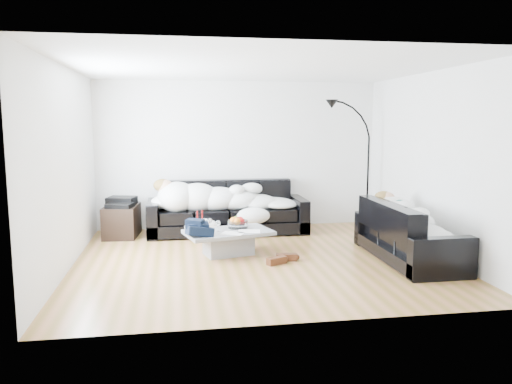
{
  "coord_description": "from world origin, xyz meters",
  "views": [
    {
      "loc": [
        -1.11,
        -6.62,
        1.88
      ],
      "look_at": [
        0.0,
        0.3,
        0.9
      ],
      "focal_mm": 35.0,
      "sensor_mm": 36.0,
      "label": 1
    }
  ],
  "objects": [
    {
      "name": "wall_right",
      "position": [
        2.5,
        0.0,
        1.3
      ],
      "size": [
        0.02,
        4.5,
        2.6
      ],
      "primitive_type": "cube",
      "color": "silver",
      "rests_on": "ground"
    },
    {
      "name": "candle_right",
      "position": [
        -0.75,
        0.58,
        0.48
      ],
      "size": [
        0.05,
        0.05,
        0.26
      ],
      "primitive_type": "cylinder",
      "rotation": [
        0.0,
        0.0,
        0.08
      ],
      "color": "maroon",
      "rests_on": "coffee_table"
    },
    {
      "name": "sleeper_right",
      "position": [
        2.02,
        -0.35,
        0.63
      ],
      "size": [
        0.71,
        1.68,
        0.41
      ],
      "primitive_type": null,
      "rotation": [
        0.0,
        0.0,
        1.57
      ],
      "color": "white",
      "rests_on": "sofa_right"
    },
    {
      "name": "candle_left",
      "position": [
        -0.82,
        0.54,
        0.48
      ],
      "size": [
        0.05,
        0.05,
        0.26
      ],
      "primitive_type": "cylinder",
      "rotation": [
        0.0,
        0.0,
        0.09
      ],
      "color": "maroon",
      "rests_on": "coffee_table"
    },
    {
      "name": "av_cabinet",
      "position": [
        -2.02,
        1.75,
        0.26
      ],
      "size": [
        0.59,
        0.8,
        0.52
      ],
      "primitive_type": "cube",
      "rotation": [
        0.0,
        0.0,
        -0.1
      ],
      "color": "black",
      "rests_on": "ground"
    },
    {
      "name": "ceiling",
      "position": [
        0.0,
        0.0,
        2.6
      ],
      "size": [
        5.0,
        5.0,
        0.0
      ],
      "primitive_type": "plane",
      "color": "white",
      "rests_on": "ground"
    },
    {
      "name": "newspaper_a",
      "position": [
        -0.11,
        0.21,
        0.36
      ],
      "size": [
        0.35,
        0.29,
        0.01
      ],
      "primitive_type": "cube",
      "rotation": [
        0.0,
        0.0,
        -0.17
      ],
      "color": "silver",
      "rests_on": "coffee_table"
    },
    {
      "name": "sleeper_back",
      "position": [
        -0.26,
        1.69,
        0.65
      ],
      "size": [
        2.27,
        0.78,
        0.45
      ],
      "primitive_type": null,
      "color": "white",
      "rests_on": "sofa_back"
    },
    {
      "name": "wall_left",
      "position": [
        -2.5,
        0.0,
        1.3
      ],
      "size": [
        0.02,
        4.5,
        2.6
      ],
      "primitive_type": "cube",
      "color": "silver",
      "rests_on": "ground"
    },
    {
      "name": "wine_glass_b",
      "position": [
        -0.68,
        0.34,
        0.43
      ],
      "size": [
        0.08,
        0.08,
        0.17
      ],
      "primitive_type": "cylinder",
      "rotation": [
        0.0,
        0.0,
        -0.16
      ],
      "color": "white",
      "rests_on": "coffee_table"
    },
    {
      "name": "fruit_bowl",
      "position": [
        -0.24,
        0.48,
        0.44
      ],
      "size": [
        0.35,
        0.35,
        0.18
      ],
      "primitive_type": "cylinder",
      "rotation": [
        0.0,
        0.0,
        0.21
      ],
      "color": "white",
      "rests_on": "coffee_table"
    },
    {
      "name": "sofa_right",
      "position": [
        2.02,
        -0.35,
        0.4
      ],
      "size": [
        0.84,
        1.96,
        0.79
      ],
      "primitive_type": "cube",
      "rotation": [
        0.0,
        0.0,
        1.57
      ],
      "color": "black",
      "rests_on": "ground"
    },
    {
      "name": "sofa_back",
      "position": [
        -0.26,
        1.74,
        0.44
      ],
      "size": [
        2.68,
        0.93,
        0.88
      ],
      "primitive_type": "cube",
      "color": "black",
      "rests_on": "ground"
    },
    {
      "name": "shoes",
      "position": [
        0.27,
        -0.21,
        0.05
      ],
      "size": [
        0.55,
        0.46,
        0.11
      ],
      "primitive_type": null,
      "rotation": [
        0.0,
        0.0,
        0.26
      ],
      "color": "#472311",
      "rests_on": "ground"
    },
    {
      "name": "newspaper_b",
      "position": [
        -0.36,
        0.12,
        0.36
      ],
      "size": [
        0.36,
        0.32,
        0.01
      ],
      "primitive_type": "cube",
      "rotation": [
        0.0,
        0.0,
        -0.45
      ],
      "color": "silver",
      "rests_on": "coffee_table"
    },
    {
      "name": "wall_back",
      "position": [
        0.0,
        2.25,
        1.3
      ],
      "size": [
        5.0,
        0.02,
        2.6
      ],
      "primitive_type": "cube",
      "color": "silver",
      "rests_on": "ground"
    },
    {
      "name": "navy_jacket",
      "position": [
        -0.84,
        0.07,
        0.52
      ],
      "size": [
        0.39,
        0.33,
        0.19
      ],
      "primitive_type": null,
      "rotation": [
        0.0,
        0.0,
        -0.05
      ],
      "color": "black",
      "rests_on": "coffee_table"
    },
    {
      "name": "ground",
      "position": [
        0.0,
        0.0,
        0.0
      ],
      "size": [
        5.0,
        5.0,
        0.0
      ],
      "primitive_type": "plane",
      "color": "olive",
      "rests_on": "ground"
    },
    {
      "name": "stereo",
      "position": [
        -2.02,
        1.75,
        0.58
      ],
      "size": [
        0.51,
        0.44,
        0.13
      ],
      "primitive_type": "cube",
      "rotation": [
        0.0,
        0.0,
        -0.26
      ],
      "color": "black",
      "rests_on": "av_cabinet"
    },
    {
      "name": "teal_cushion",
      "position": [
        1.96,
        0.26,
        0.72
      ],
      "size": [
        0.42,
        0.38,
        0.2
      ],
      "primitive_type": "ellipsoid",
      "rotation": [
        0.0,
        0.0,
        0.24
      ],
      "color": "#0B5348",
      "rests_on": "sofa_right"
    },
    {
      "name": "floor_lamp",
      "position": [
        2.21,
        1.67,
        1.0
      ],
      "size": [
        0.78,
        0.52,
        2.0
      ],
      "primitive_type": null,
      "rotation": [
        0.0,
        0.0,
        -0.36
      ],
      "color": "black",
      "rests_on": "ground"
    },
    {
      "name": "coffee_table",
      "position": [
        -0.4,
        0.31,
        0.17
      ],
      "size": [
        1.33,
        0.98,
        0.35
      ],
      "primitive_type": "cube",
      "rotation": [
        0.0,
        0.0,
        0.25
      ],
      "color": "#939699",
      "rests_on": "ground"
    },
    {
      "name": "wine_glass_a",
      "position": [
        -0.65,
        0.42,
        0.43
      ],
      "size": [
        0.08,
        0.08,
        0.17
      ],
      "primitive_type": "cylinder",
      "rotation": [
        0.0,
        0.0,
        -0.15
      ],
      "color": "white",
      "rests_on": "coffee_table"
    },
    {
      "name": "wine_glass_c",
      "position": [
        -0.54,
        0.29,
        0.43
      ],
      "size": [
        0.07,
        0.07,
        0.16
      ],
      "primitive_type": "cylinder",
      "rotation": [
        0.0,
        0.0,
        0.13
      ],
      "color": "white",
      "rests_on": "coffee_table"
    }
  ]
}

